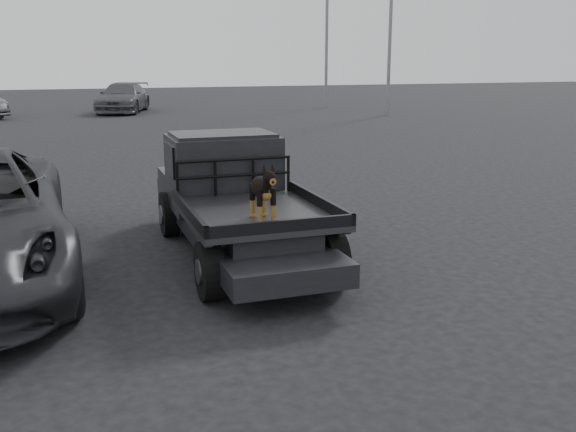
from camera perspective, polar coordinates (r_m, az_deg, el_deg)
name	(u,v)px	position (r m, az deg, el deg)	size (l,w,h in m)	color
ground	(268,293)	(8.44, -1.78, -6.82)	(120.00, 120.00, 0.00)	black
flatbed_ute	(239,226)	(9.89, -4.41, -0.93)	(2.00, 5.40, 0.92)	black
ute_cab	(223,159)	(10.61, -5.82, 5.02)	(1.72, 1.30, 0.88)	black
headache_rack	(234,177)	(9.92, -4.79, 3.46)	(1.80, 0.08, 0.55)	black
dog	(262,192)	(8.32, -2.30, 2.13)	(0.32, 0.60, 0.74)	black
distant_car_b	(123,98)	(37.59, -14.46, 10.15)	(2.26, 5.56, 1.61)	#4A4A4F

